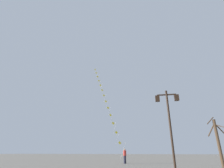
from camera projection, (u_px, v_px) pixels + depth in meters
ground_plane at (139, 164)px, 20.70m from camera, size 160.00×160.00×0.00m
twin_lantern_lamp_post at (169, 114)px, 11.47m from camera, size 1.55×0.28×5.34m
kite_train at (105, 98)px, 33.73m from camera, size 9.20×14.91×21.31m
kite_flyer at (125, 156)px, 21.07m from camera, size 0.43×0.61×1.71m
bare_tree at (218, 141)px, 15.63m from camera, size 1.57×1.64×4.43m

